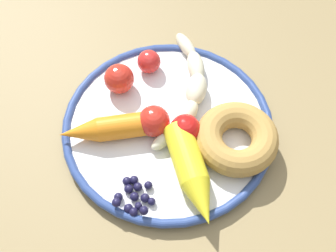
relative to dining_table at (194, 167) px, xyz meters
name	(u,v)px	position (x,y,z in m)	size (l,w,h in m)	color
dining_table	(194,167)	(0.00, 0.00, 0.00)	(1.21, 0.81, 0.71)	olive
plate	(168,127)	(-0.04, -0.01, 0.09)	(0.30, 0.30, 0.02)	silver
banana	(189,89)	(-0.05, 0.05, 0.11)	(0.12, 0.20, 0.03)	beige
carrot_orange	(108,129)	(-0.10, -0.07, 0.11)	(0.12, 0.12, 0.03)	orange
carrot_yellow	(192,174)	(0.03, -0.06, 0.11)	(0.13, 0.12, 0.04)	yellow
donut	(237,139)	(0.05, 0.02, 0.11)	(0.11, 0.11, 0.04)	#B28742
blueberry_pile	(134,196)	(-0.01, -0.12, 0.10)	(0.06, 0.06, 0.02)	#191638
tomato_near	(119,79)	(-0.14, 0.00, 0.12)	(0.04, 0.04, 0.04)	red
tomato_mid	(154,121)	(-0.05, -0.03, 0.12)	(0.04, 0.04, 0.04)	red
tomato_far	(149,61)	(-0.13, 0.05, 0.11)	(0.03, 0.03, 0.03)	red
tomato_extra	(185,130)	(-0.01, -0.01, 0.12)	(0.04, 0.04, 0.04)	red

